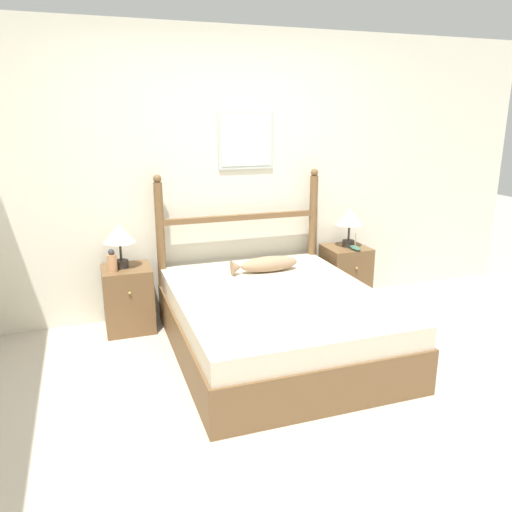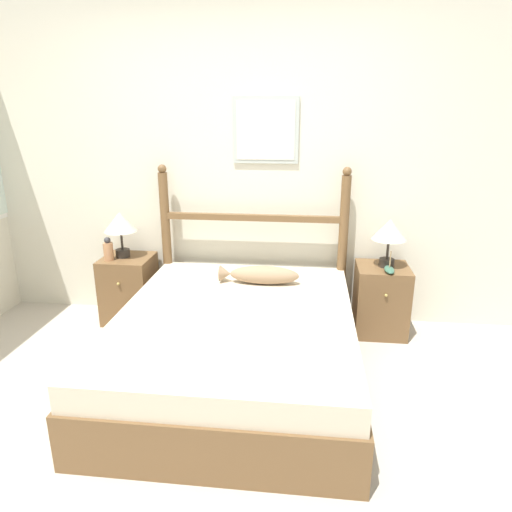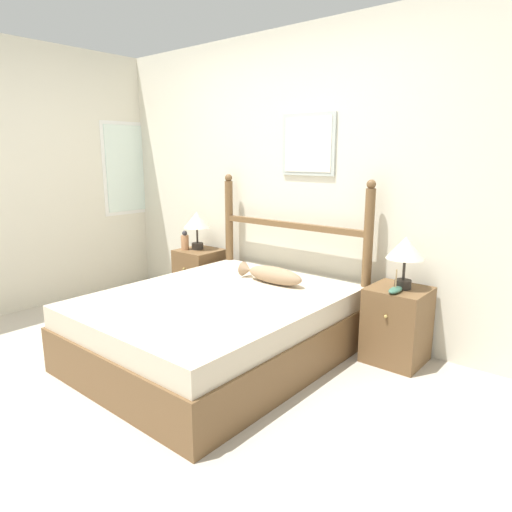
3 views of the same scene
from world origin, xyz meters
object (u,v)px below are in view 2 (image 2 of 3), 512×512
(table_lamp_right, at_px, (389,232))
(model_boat, at_px, (389,269))
(nightstand_left, at_px, (129,289))
(nightstand_right, at_px, (381,300))
(bottle, at_px, (108,250))
(fish_pillow, at_px, (260,275))
(table_lamp_left, at_px, (120,224))
(bed, at_px, (236,345))

(table_lamp_right, distance_m, model_boat, 0.29)
(nightstand_left, xyz_separation_m, table_lamp_right, (2.12, 0.01, 0.56))
(nightstand_left, relative_size, nightstand_right, 1.00)
(nightstand_right, relative_size, model_boat, 3.35)
(nightstand_right, bearing_deg, bottle, -177.78)
(table_lamp_right, xyz_separation_m, bottle, (-2.24, -0.09, -0.20))
(bottle, xyz_separation_m, fish_pillow, (1.27, -0.20, -0.09))
(bottle, bearing_deg, table_lamp_left, 50.28)
(bed, height_order, table_lamp_left, table_lamp_left)
(table_lamp_right, bearing_deg, nightstand_right, -166.47)
(nightstand_left, height_order, fish_pillow, fish_pillow)
(table_lamp_left, bearing_deg, nightstand_right, -0.29)
(table_lamp_right, bearing_deg, fish_pillow, -163.10)
(bed, distance_m, model_boat, 1.32)
(table_lamp_left, xyz_separation_m, table_lamp_right, (2.16, -0.01, 0.00))
(bed, distance_m, table_lamp_left, 1.49)
(nightstand_right, bearing_deg, nightstand_left, 180.00)
(model_boat, bearing_deg, fish_pillow, -170.49)
(nightstand_left, bearing_deg, bottle, -142.88)
(model_boat, bearing_deg, table_lamp_right, 90.49)
(table_lamp_left, distance_m, model_boat, 2.18)
(bottle, xyz_separation_m, model_boat, (2.24, -0.04, -0.06))
(bottle, relative_size, fish_pillow, 0.32)
(table_lamp_left, height_order, fish_pillow, table_lamp_left)
(nightstand_left, bearing_deg, bed, -37.56)
(nightstand_right, distance_m, bottle, 2.25)
(table_lamp_left, height_order, model_boat, table_lamp_left)
(table_lamp_left, distance_m, bottle, 0.23)
(bed, relative_size, bottle, 9.85)
(nightstand_right, xyz_separation_m, fish_pillow, (-0.95, -0.29, 0.28))
(nightstand_left, relative_size, model_boat, 3.35)
(model_boat, relative_size, fish_pillow, 0.28)
(model_boat, bearing_deg, table_lamp_left, 176.35)
(bed, xyz_separation_m, model_boat, (1.07, 0.68, 0.34))
(nightstand_left, xyz_separation_m, model_boat, (2.13, -0.13, 0.30))
(bottle, distance_m, model_boat, 2.24)
(nightstand_left, relative_size, bottle, 2.89)
(table_lamp_left, relative_size, fish_pillow, 0.63)
(table_lamp_right, relative_size, bottle, 1.96)
(bed, distance_m, nightstand_right, 1.33)
(bed, xyz_separation_m, bottle, (-1.17, 0.72, 0.41))
(nightstand_left, xyz_separation_m, nightstand_right, (2.10, 0.00, 0.00))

